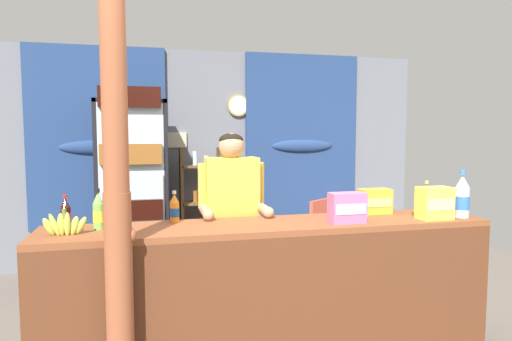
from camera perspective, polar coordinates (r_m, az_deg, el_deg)
name	(u,v)px	position (r m, az deg, el deg)	size (l,w,h in m)	color
ground_plane	(249,316)	(3.99, -0.88, -18.21)	(7.44, 7.44, 0.00)	#665B51
back_wall_curtained	(215,155)	(5.41, -5.26, 2.03)	(5.06, 0.22, 2.53)	slate
stall_counter	(277,284)	(2.97, 2.69, -14.38)	(2.97, 0.51, 0.97)	brown
timber_post	(117,202)	(2.49, -17.42, -3.91)	(0.17, 0.15, 2.50)	#995133
drink_fridge	(133,178)	(4.78, -15.55, -0.93)	(0.71, 0.65, 2.01)	black
bottle_shelf_rack	(201,206)	(5.14, -7.07, -4.58)	(0.48, 0.28, 1.40)	brown
plastic_lawn_chair	(312,231)	(4.92, 7.18, -7.78)	(0.61, 0.61, 0.86)	#E5563D
shopkeeper	(232,210)	(3.34, -3.11, -5.15)	(0.50, 0.42, 1.56)	#28282D
soda_bottle_water	(462,197)	(3.46, 24.96, -3.15)	(0.10, 0.10, 0.33)	silver
soda_bottle_iced_tea	(426,198)	(3.67, 21.04, -3.29)	(0.07, 0.07, 0.23)	brown
soda_bottle_orange_soda	(174,209)	(3.03, -10.44, -4.86)	(0.06, 0.06, 0.21)	orange
soda_bottle_cola	(66,214)	(3.05, -23.28, -5.12)	(0.06, 0.06, 0.21)	black
soda_bottle_lime_soda	(98,212)	(2.92, -19.63, -5.05)	(0.06, 0.06, 0.26)	#75C64C
snack_box_choco_powder	(375,201)	(3.41, 15.01, -3.83)	(0.23, 0.13, 0.18)	gold
snack_box_wafer	(347,208)	(3.01, 11.63, -4.72)	(0.24, 0.12, 0.20)	#B76699
snack_box_instant_noodle	(435,203)	(3.32, 21.96, -3.90)	(0.23, 0.14, 0.22)	#EAD14C
banana_bunch	(64,225)	(2.83, -23.44, -6.45)	(0.27, 0.06, 0.16)	#B7C647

